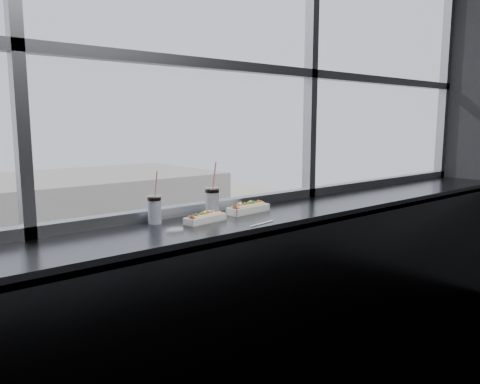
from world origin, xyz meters
TOP-DOWN VIEW (x-y plane):
  - wall_back_lower at (0.00, 1.50)m, footprint 6.00×0.00m
  - window_glass at (0.00, 1.52)m, footprint 6.00×0.00m
  - window_mullions at (0.00, 1.50)m, footprint 6.00×0.08m
  - counter at (0.00, 1.23)m, footprint 6.00×0.55m
  - counter_fascia at (0.00, 0.97)m, footprint 6.00×0.04m
  - hotdog_tray_left at (-0.13, 1.24)m, footprint 0.27×0.11m
  - hotdog_tray_right at (0.23, 1.30)m, footprint 0.30×0.13m
  - soda_cup_left at (-0.37, 1.40)m, footprint 0.08×0.08m
  - soda_cup_right at (-0.01, 1.35)m, footprint 0.09×0.09m
  - loose_straw at (0.08, 1.01)m, footprint 0.20×0.04m
  - wrapper at (-0.39, 1.15)m, footprint 0.10×0.07m
  - car_far_c at (12.70, 25.50)m, footprint 2.60×6.21m
  - car_near_e at (15.00, 17.50)m, footprint 2.53×5.64m
  - car_near_d at (7.46, 17.50)m, footprint 2.72×6.38m
  - pedestrian_d at (9.52, 30.37)m, footprint 0.83×0.62m
  - pedestrian_c at (5.13, 28.62)m, footprint 1.02×0.77m
  - tree_right at (12.46, 29.50)m, footprint 3.39×3.39m

SIDE VIEW (x-z plane):
  - pedestrian_d at x=9.52m, z-range -10.96..-9.10m
  - car_near_e at x=15.00m, z-range -10.94..-9.09m
  - car_far_c at x=12.70m, z-range -10.94..-8.87m
  - car_near_d at x=7.46m, z-range -10.94..-8.82m
  - pedestrian_c at x=5.13m, z-range -10.96..-8.66m
  - tree_right at x=12.46m, z-range -10.06..-4.76m
  - wall_back_lower at x=0.00m, z-range -2.45..3.55m
  - counter_fascia at x=0.00m, z-range 0.03..1.07m
  - counter at x=0.00m, z-range 1.04..1.10m
  - loose_straw at x=0.08m, z-range 1.10..1.11m
  - wrapper at x=-0.39m, z-range 1.10..1.12m
  - hotdog_tray_left at x=-0.13m, z-range 1.09..1.16m
  - hotdog_tray_right at x=0.23m, z-range 1.09..1.17m
  - soda_cup_left at x=-0.37m, z-range 1.04..1.33m
  - soda_cup_right at x=-0.01m, z-range 1.03..1.36m
  - window_glass at x=0.00m, z-range -0.70..5.30m
  - window_mullions at x=0.00m, z-range 1.10..3.50m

